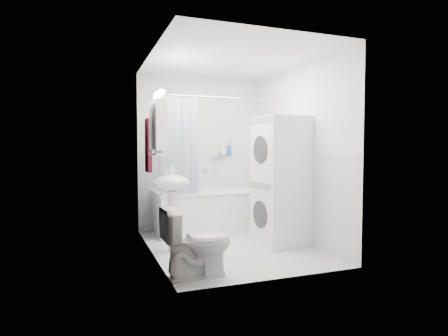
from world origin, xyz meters
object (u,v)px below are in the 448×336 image
object	(u,v)px
washer_dryer	(281,181)
toilet	(197,242)
sink	(172,195)
bathtub	(209,209)

from	to	relation	value
washer_dryer	toilet	size ratio (longest dim) A/B	2.42
washer_dryer	toilet	xyz separation A→B (m)	(-1.40, -0.85, -0.50)
washer_dryer	sink	bearing A→B (deg)	171.56
bathtub	toilet	xyz separation A→B (m)	(-0.74, -1.88, -0.01)
bathtub	sink	world-z (taller)	sink
bathtub	washer_dryer	distance (m)	1.32
bathtub	washer_dryer	size ratio (longest dim) A/B	0.98
bathtub	sink	bearing A→B (deg)	-130.84
toilet	bathtub	bearing A→B (deg)	-22.86
sink	toilet	size ratio (longest dim) A/B	1.49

